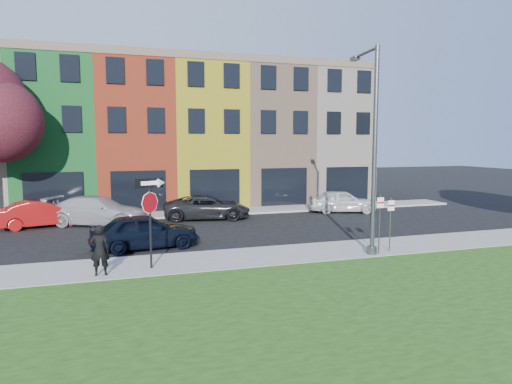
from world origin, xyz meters
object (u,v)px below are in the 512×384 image
object	(u,v)px
stop_sign	(150,205)
sedan_near	(144,231)
man	(100,250)
street_lamp	(372,151)

from	to	relation	value
stop_sign	sedan_near	xyz separation A→B (m)	(0.03, 3.63, -1.64)
man	sedan_near	world-z (taller)	man
stop_sign	sedan_near	world-z (taller)	stop_sign
sedan_near	street_lamp	size ratio (longest dim) A/B	0.58
stop_sign	sedan_near	size ratio (longest dim) A/B	0.68
stop_sign	man	xyz separation A→B (m)	(-1.71, -0.37, -1.43)
stop_sign	sedan_near	bearing A→B (deg)	70.56
stop_sign	man	size ratio (longest dim) A/B	1.87
sedan_near	street_lamp	distance (m)	10.13
stop_sign	man	bearing A→B (deg)	173.01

